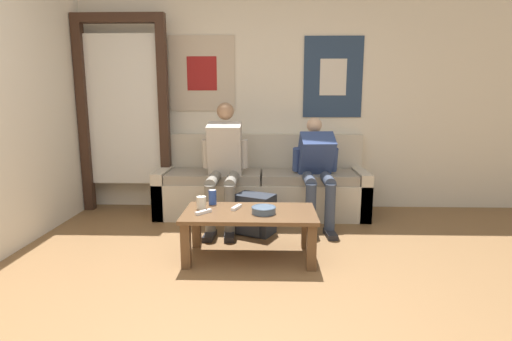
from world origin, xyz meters
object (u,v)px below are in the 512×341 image
ceramic_bowl (264,209)px  backpack (254,215)px  couch (262,188)px  drink_can_blue (213,197)px  person_seated_adult (224,161)px  pillar_candle (201,203)px  game_controller_near_left (203,212)px  coffee_table (250,220)px  game_controller_near_right (237,207)px  person_seated_teen (317,167)px

ceramic_bowl → backpack: bearing=98.7°
couch → drink_can_blue: size_ratio=18.24×
person_seated_adult → couch: bearing=44.2°
couch → drink_can_blue: 1.12m
ceramic_bowl → pillar_candle: bearing=166.6°
couch → backpack: (-0.06, -0.67, -0.11)m
pillar_candle → game_controller_near_left: size_ratio=0.87×
couch → coffee_table: (-0.08, -1.24, 0.02)m
couch → ceramic_bowl: size_ratio=11.74×
drink_can_blue → game_controller_near_left: 0.28m
coffee_table → drink_can_blue: bearing=147.2°
person_seated_adult → coffee_table: bearing=-71.3°
drink_can_blue → ceramic_bowl: bearing=-30.7°
game_controller_near_right → person_seated_adult: bearing=103.1°
couch → person_seated_teen: (0.56, -0.31, 0.29)m
person_seated_teen → pillar_candle: bearing=-140.1°
person_seated_teen → game_controller_near_left: 1.42m
person_seated_adult → pillar_candle: (-0.10, -0.81, -0.22)m
couch → person_seated_adult: size_ratio=1.85×
coffee_table → game_controller_near_right: bearing=146.6°
person_seated_adult → drink_can_blue: size_ratio=9.85×
coffee_table → game_controller_near_left: bearing=-169.3°
ceramic_bowl → game_controller_near_left: (-0.47, -0.02, -0.02)m
coffee_table → person_seated_adult: size_ratio=0.86×
couch → ceramic_bowl: 1.30m
couch → game_controller_near_left: (-0.43, -1.31, 0.10)m
drink_can_blue → game_controller_near_right: bearing=-32.5°
coffee_table → ceramic_bowl: 0.16m
person_seated_adult → game_controller_near_left: person_seated_adult is taller
person_seated_adult → ceramic_bowl: size_ratio=6.34×
person_seated_teen → backpack: person_seated_teen is taller
ceramic_bowl → drink_can_blue: bearing=149.3°
pillar_candle → person_seated_teen: bearing=39.9°
person_seated_adult → ceramic_bowl: (0.41, -0.93, -0.24)m
person_seated_teen → drink_can_blue: 1.21m
pillar_candle → drink_can_blue: drink_can_blue is taller
drink_can_blue → game_controller_near_right: drink_can_blue is taller
ceramic_bowl → game_controller_near_right: ceramic_bowl is taller
coffee_table → backpack: size_ratio=2.51×
person_seated_teen → game_controller_near_left: bearing=-134.7°
backpack → pillar_candle: pillar_candle is taller
coffee_table → drink_can_blue: size_ratio=8.47×
person_seated_teen → game_controller_near_right: (-0.74, -0.86, -0.19)m
game_controller_near_right → coffee_table: bearing=-33.4°
coffee_table → pillar_candle: 0.42m
coffee_table → person_seated_teen: size_ratio=0.99×
ceramic_bowl → game_controller_near_right: bearing=151.2°
backpack → game_controller_near_right: bearing=-104.1°
backpack → pillar_candle: bearing=-129.7°
backpack → ceramic_bowl: size_ratio=2.17×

